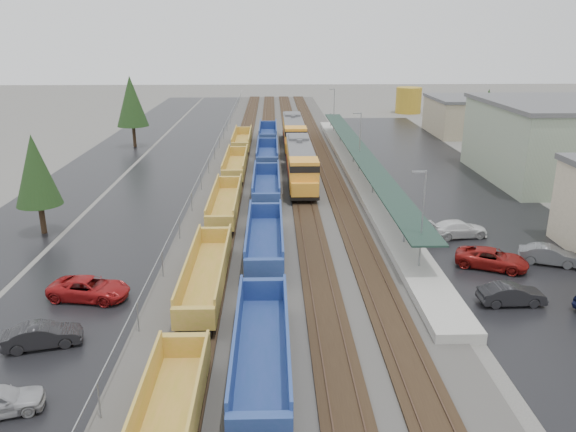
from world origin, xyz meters
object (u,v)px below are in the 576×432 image
(locomotive_lead, at_px, (300,163))
(parked_car_east_b, at_px, (492,259))
(well_string_yellow, at_px, (218,233))
(parked_car_east_a, at_px, (512,295))
(locomotive_trail, at_px, (294,133))
(parked_car_west_c, at_px, (89,289))
(parked_car_east_c, at_px, (458,229))
(storage_tank, at_px, (408,100))
(parked_car_west_b, at_px, (43,336))
(well_string_blue, at_px, (266,210))
(parked_car_east_e, at_px, (549,255))

(locomotive_lead, relative_size, parked_car_east_b, 3.80)
(locomotive_lead, height_order, well_string_yellow, locomotive_lead)
(locomotive_lead, height_order, parked_car_east_a, locomotive_lead)
(locomotive_trail, distance_m, parked_car_west_c, 53.56)
(locomotive_trail, bearing_deg, locomotive_lead, -90.00)
(parked_car_east_c, bearing_deg, parked_car_east_b, 174.95)
(storage_tank, distance_m, parked_car_west_b, 106.33)
(storage_tank, bearing_deg, parked_car_east_a, -99.01)
(well_string_yellow, distance_m, parked_car_west_c, 12.41)
(well_string_blue, bearing_deg, parked_car_east_b, -33.24)
(locomotive_lead, xyz_separation_m, locomotive_trail, (0.00, 21.00, 0.00))
(well_string_yellow, xyz_separation_m, parked_car_east_e, (26.16, -4.59, -0.42))
(parked_car_west_c, relative_size, parked_car_east_c, 1.05)
(well_string_blue, xyz_separation_m, parked_car_west_b, (-12.64, -21.93, -0.52))
(parked_car_east_a, xyz_separation_m, parked_car_east_b, (0.97, 6.08, 0.03))
(well_string_blue, distance_m, parked_car_east_a, 24.03)
(parked_car_east_a, bearing_deg, parked_car_east_e, -41.95)
(well_string_yellow, xyz_separation_m, parked_car_east_c, (21.03, 1.64, -0.41))
(well_string_blue, bearing_deg, storage_tank, 67.46)
(parked_car_west_b, bearing_deg, parked_car_east_e, -87.57)
(parked_car_west_c, bearing_deg, parked_car_east_a, -83.60)
(locomotive_lead, height_order, parked_car_east_b, locomotive_lead)
(parked_car_east_a, relative_size, parked_car_east_e, 0.97)
(parked_car_west_c, bearing_deg, well_string_blue, -26.98)
(parked_car_east_b, bearing_deg, parked_car_west_b, 134.24)
(parked_car_east_a, bearing_deg, locomotive_trail, 11.85)
(locomotive_trail, xyz_separation_m, well_string_yellow, (-8.00, -41.52, -1.31))
(locomotive_trail, bearing_deg, well_string_yellow, -100.91)
(parked_car_east_b, xyz_separation_m, parked_car_east_e, (4.74, 0.60, -0.01))
(well_string_blue, xyz_separation_m, parked_car_east_b, (17.42, -11.42, -0.48))
(well_string_blue, relative_size, parked_car_west_b, 22.52)
(well_string_yellow, bearing_deg, parked_car_west_b, -118.83)
(locomotive_lead, bearing_deg, storage_tank, 65.92)
(well_string_yellow, distance_m, parked_car_east_a, 23.36)
(parked_car_west_b, relative_size, parked_car_west_c, 0.80)
(well_string_yellow, xyz_separation_m, parked_car_east_b, (21.42, -5.19, -0.41))
(locomotive_trail, height_order, parked_car_east_b, locomotive_trail)
(parked_car_east_c, bearing_deg, parked_car_west_b, 111.97)
(storage_tank, distance_m, parked_car_east_e, 86.26)
(locomotive_lead, distance_m, well_string_yellow, 22.06)
(parked_car_east_b, distance_m, parked_car_east_c, 6.84)
(parked_car_west_c, relative_size, parked_car_east_a, 1.24)
(parked_car_east_e, bearing_deg, locomotive_trail, 42.15)
(parked_car_east_b, bearing_deg, locomotive_lead, 52.54)
(well_string_blue, bearing_deg, locomotive_lead, 74.36)
(well_string_yellow, bearing_deg, parked_car_east_a, -28.85)
(locomotive_lead, xyz_separation_m, parked_car_east_b, (13.42, -25.70, -1.71))
(well_string_yellow, xyz_separation_m, parked_car_west_b, (-8.64, -15.70, -0.45))
(storage_tank, xyz_separation_m, parked_car_east_c, (-14.08, -79.54, -2.07))
(parked_car_west_c, relative_size, parked_car_east_e, 1.21)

